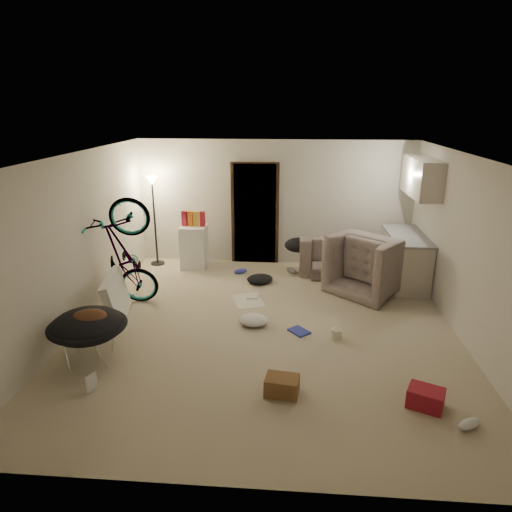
# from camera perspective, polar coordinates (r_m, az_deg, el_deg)

# --- Properties ---
(floor) EXTENTS (5.50, 6.00, 0.02)m
(floor) POSITION_cam_1_polar(r_m,az_deg,el_deg) (6.85, 1.23, -8.96)
(floor) COLOR #BBAC90
(floor) RESTS_ON ground
(ceiling) EXTENTS (5.50, 6.00, 0.02)m
(ceiling) POSITION_cam_1_polar(r_m,az_deg,el_deg) (6.12, 1.39, 12.49)
(ceiling) COLOR white
(ceiling) RESTS_ON wall_back
(wall_back) EXTENTS (5.50, 0.02, 2.50)m
(wall_back) POSITION_cam_1_polar(r_m,az_deg,el_deg) (9.29, 2.38, 6.66)
(wall_back) COLOR silver
(wall_back) RESTS_ON floor
(wall_front) EXTENTS (5.50, 0.02, 2.50)m
(wall_front) POSITION_cam_1_polar(r_m,az_deg,el_deg) (3.62, -1.51, -13.12)
(wall_front) COLOR silver
(wall_front) RESTS_ON floor
(wall_left) EXTENTS (0.02, 6.00, 2.50)m
(wall_left) POSITION_cam_1_polar(r_m,az_deg,el_deg) (7.08, -21.62, 1.59)
(wall_left) COLOR silver
(wall_left) RESTS_ON floor
(wall_right) EXTENTS (0.02, 6.00, 2.50)m
(wall_right) POSITION_cam_1_polar(r_m,az_deg,el_deg) (6.81, 25.17, 0.49)
(wall_right) COLOR silver
(wall_right) RESTS_ON floor
(doorway) EXTENTS (0.85, 0.10, 2.04)m
(doorway) POSITION_cam_1_polar(r_m,az_deg,el_deg) (9.32, -0.12, 5.27)
(doorway) COLOR black
(doorway) RESTS_ON floor
(door_trim) EXTENTS (0.97, 0.04, 2.10)m
(door_trim) POSITION_cam_1_polar(r_m,az_deg,el_deg) (9.29, -0.14, 5.23)
(door_trim) COLOR #301F10
(door_trim) RESTS_ON floor
(floor_lamp) EXTENTS (0.28, 0.28, 1.81)m
(floor_lamp) POSITION_cam_1_polar(r_m,az_deg,el_deg) (9.33, -12.71, 6.63)
(floor_lamp) COLOR black
(floor_lamp) RESTS_ON floor
(kitchen_counter) EXTENTS (0.60, 1.50, 0.88)m
(kitchen_counter) POSITION_cam_1_polar(r_m,az_deg,el_deg) (8.77, 18.11, -0.46)
(kitchen_counter) COLOR beige
(kitchen_counter) RESTS_ON floor
(counter_top) EXTENTS (0.64, 1.54, 0.04)m
(counter_top) POSITION_cam_1_polar(r_m,az_deg,el_deg) (8.64, 18.41, 2.43)
(counter_top) COLOR gray
(counter_top) RESTS_ON kitchen_counter
(kitchen_uppers) EXTENTS (0.38, 1.40, 0.65)m
(kitchen_uppers) POSITION_cam_1_polar(r_m,az_deg,el_deg) (8.46, 19.99, 9.24)
(kitchen_uppers) COLOR beige
(kitchen_uppers) RESTS_ON wall_right
(sofa) EXTENTS (1.88, 0.75, 0.55)m
(sofa) POSITION_cam_1_polar(r_m,az_deg,el_deg) (9.06, 11.35, -0.39)
(sofa) COLOR #333932
(sofa) RESTS_ON floor
(armchair) EXTENTS (1.56, 1.54, 0.76)m
(armchair) POSITION_cam_1_polar(r_m,az_deg,el_deg) (8.32, 14.54, -1.57)
(armchair) COLOR #333932
(armchair) RESTS_ON floor
(bicycle) EXTENTS (1.91, 0.95, 1.07)m
(bicycle) POSITION_cam_1_polar(r_m,az_deg,el_deg) (7.67, -15.90, -2.56)
(bicycle) COLOR black
(bicycle) RESTS_ON floor
(book_asset) EXTENTS (0.28, 0.25, 0.02)m
(book_asset) POSITION_cam_1_polar(r_m,az_deg,el_deg) (5.75, -20.42, -15.89)
(book_asset) COLOR maroon
(book_asset) RESTS_ON floor
(mini_fridge) EXTENTS (0.50, 0.50, 0.85)m
(mini_fridge) POSITION_cam_1_polar(r_m,az_deg,el_deg) (9.25, -7.73, 1.17)
(mini_fridge) COLOR white
(mini_fridge) RESTS_ON floor
(snack_box_0) EXTENTS (0.11, 0.08, 0.30)m
(snack_box_0) POSITION_cam_1_polar(r_m,az_deg,el_deg) (9.13, -8.93, 4.64)
(snack_box_0) COLOR maroon
(snack_box_0) RESTS_ON mini_fridge
(snack_box_1) EXTENTS (0.11, 0.09, 0.30)m
(snack_box_1) POSITION_cam_1_polar(r_m,az_deg,el_deg) (9.10, -8.20, 4.63)
(snack_box_1) COLOR #C55C18
(snack_box_1) RESTS_ON mini_fridge
(snack_box_2) EXTENTS (0.12, 0.10, 0.30)m
(snack_box_2) POSITION_cam_1_polar(r_m,az_deg,el_deg) (9.08, -7.46, 4.63)
(snack_box_2) COLOR gold
(snack_box_2) RESTS_ON mini_fridge
(snack_box_3) EXTENTS (0.10, 0.08, 0.30)m
(snack_box_3) POSITION_cam_1_polar(r_m,az_deg,el_deg) (9.06, -6.71, 4.62)
(snack_box_3) COLOR maroon
(snack_box_3) RESTS_ON mini_fridge
(saucer_chair) EXTENTS (0.98, 0.98, 0.70)m
(saucer_chair) POSITION_cam_1_polar(r_m,az_deg,el_deg) (6.20, -20.22, -8.93)
(saucer_chair) COLOR silver
(saucer_chair) RESTS_ON floor
(hoodie) EXTENTS (0.51, 0.43, 0.22)m
(hoodie) POSITION_cam_1_polar(r_m,az_deg,el_deg) (6.07, -20.11, -7.40)
(hoodie) COLOR #4C2B1A
(hoodie) RESTS_ON saucer_chair
(sofa_drape) EXTENTS (0.62, 0.54, 0.28)m
(sofa_drape) POSITION_cam_1_polar(r_m,az_deg,el_deg) (8.91, 5.38, 1.38)
(sofa_drape) COLOR black
(sofa_drape) RESTS_ON sofa
(tv_box) EXTENTS (0.46, 1.08, 0.70)m
(tv_box) POSITION_cam_1_polar(r_m,az_deg,el_deg) (7.30, -17.08, -4.94)
(tv_box) COLOR silver
(tv_box) RESTS_ON floor
(drink_case_a) EXTENTS (0.41, 0.32, 0.22)m
(drink_case_a) POSITION_cam_1_polar(r_m,az_deg,el_deg) (5.39, 3.26, -15.88)
(drink_case_a) COLOR brown
(drink_case_a) RESTS_ON floor
(drink_case_b) EXTENTS (0.45, 0.40, 0.22)m
(drink_case_b) POSITION_cam_1_polar(r_m,az_deg,el_deg) (5.51, 20.44, -16.29)
(drink_case_b) COLOR maroon
(drink_case_b) RESTS_ON floor
(juicer) EXTENTS (0.15, 0.15, 0.21)m
(juicer) POSITION_cam_1_polar(r_m,az_deg,el_deg) (6.59, 10.03, -9.50)
(juicer) COLOR beige
(juicer) RESTS_ON floor
(newspaper) EXTENTS (0.64, 0.73, 0.01)m
(newspaper) POSITION_cam_1_polar(r_m,az_deg,el_deg) (7.71, -0.99, -5.59)
(newspaper) COLOR silver
(newspaper) RESTS_ON floor
(book_blue) EXTENTS (0.35, 0.36, 0.03)m
(book_blue) POSITION_cam_1_polar(r_m,az_deg,el_deg) (6.73, 5.42, -9.36)
(book_blue) COLOR #2C35A0
(book_blue) RESTS_ON floor
(book_white) EXTENTS (0.19, 0.24, 0.02)m
(book_white) POSITION_cam_1_polar(r_m,az_deg,el_deg) (7.86, -0.38, -5.05)
(book_white) COLOR silver
(book_white) RESTS_ON floor
(shoe_0) EXTENTS (0.29, 0.23, 0.10)m
(shoe_0) POSITION_cam_1_polar(r_m,az_deg,el_deg) (8.91, -1.94, -1.90)
(shoe_0) COLOR #2C35A0
(shoe_0) RESTS_ON floor
(shoe_1) EXTENTS (0.25, 0.26, 0.10)m
(shoe_1) POSITION_cam_1_polar(r_m,az_deg,el_deg) (8.96, 4.46, -1.82)
(shoe_1) COLOR slate
(shoe_1) RESTS_ON floor
(shoe_4) EXTENTS (0.31, 0.25, 0.11)m
(shoe_4) POSITION_cam_1_polar(r_m,az_deg,el_deg) (5.40, 25.11, -18.47)
(shoe_4) COLOR white
(shoe_4) RESTS_ON floor
(clothes_lump_b) EXTENTS (0.60, 0.56, 0.15)m
(clothes_lump_b) POSITION_cam_1_polar(r_m,az_deg,el_deg) (8.44, 0.49, -2.89)
(clothes_lump_b) COLOR black
(clothes_lump_b) RESTS_ON floor
(clothes_lump_c) EXTENTS (0.55, 0.52, 0.14)m
(clothes_lump_c) POSITION_cam_1_polar(r_m,az_deg,el_deg) (6.90, -0.33, -8.00)
(clothes_lump_c) COLOR silver
(clothes_lump_c) RESTS_ON floor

